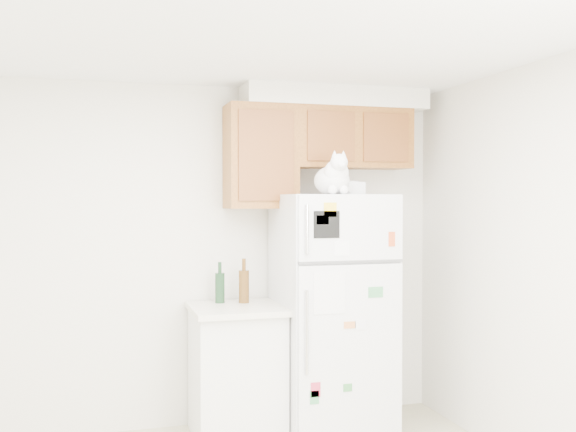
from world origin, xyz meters
name	(u,v)px	position (x,y,z in m)	size (l,w,h in m)	color
room_shell	(264,198)	(0.12, 0.24, 1.67)	(3.84, 4.04, 2.52)	silver
refrigerator	(332,312)	(0.98, 1.61, 0.85)	(0.76, 0.78, 1.70)	silver
base_counter	(236,370)	(0.29, 1.68, 0.46)	(0.64, 0.64, 0.92)	white
cat	(334,178)	(0.91, 1.41, 1.81)	(0.29, 0.42, 0.30)	white
storage_box_back	(343,188)	(1.09, 1.68, 1.75)	(0.18, 0.13, 0.10)	white
storage_box_front	(353,188)	(1.13, 1.59, 1.74)	(0.15, 0.11, 0.09)	white
bottle_green	(220,282)	(0.20, 1.84, 1.07)	(0.07, 0.07, 0.30)	#19381E
bottle_amber	(244,281)	(0.37, 1.79, 1.08)	(0.07, 0.07, 0.32)	#593814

